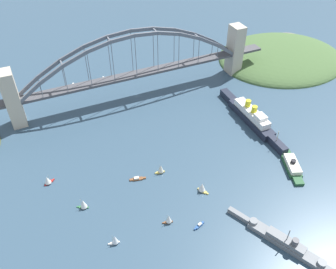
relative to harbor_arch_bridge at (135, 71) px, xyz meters
name	(u,v)px	position (x,y,z in m)	size (l,w,h in m)	color
ground_plane	(137,95)	(0.00, 0.00, -28.79)	(1400.00, 1400.00, 0.00)	#334C60
harbor_arch_bridge	(135,71)	(0.00, 0.00, 0.00)	(290.12, 16.29, 69.03)	#BCB29E
headland_west_shore	(281,57)	(-186.84, -5.42, -28.79)	(153.14, 132.06, 25.98)	#476638
ocean_liner	(251,116)	(-81.69, 84.56, -22.94)	(11.80, 100.44, 18.96)	#1E2333
naval_cruiser	(286,243)	(-27.81, 204.47, -25.96)	(40.69, 79.42, 16.75)	slate
harbor_ferry_steamer	(292,165)	(-77.61, 148.79, -26.15)	(21.31, 39.42, 8.43)	#23512D
seaplane_taxiing_near_bridge	(107,79)	(20.12, -39.23, -26.62)	(8.54, 11.48, 4.94)	#B7B7B2
seaplane_second_in_formation	(72,87)	(57.34, -39.82, -26.81)	(8.21, 11.56, 4.85)	#B7B7B2
small_boat_0	(48,180)	(103.75, 86.18, -25.07)	(8.41, 6.50, 8.06)	#B2231E
small_boat_1	(83,204)	(84.35, 120.20, -24.53)	(8.32, 6.54, 9.18)	#2D6B3D
small_boat_2	(199,225)	(16.38, 168.00, -27.91)	(9.09, 4.17, 2.39)	#234C8C
small_boat_3	(115,239)	(72.71, 157.24, -24.55)	(7.73, 4.91, 9.04)	silver
small_boat_4	(161,169)	(20.41, 110.92, -24.57)	(8.01, 4.90, 9.15)	gold
small_boat_5	(137,179)	(40.00, 110.20, -27.95)	(12.81, 4.62, 2.35)	brown
small_boat_6	(202,187)	(-0.16, 141.04, -24.43)	(7.02, 8.91, 9.37)	gold
small_boat_8	(169,219)	(34.19, 156.74, -24.62)	(7.22, 4.79, 8.82)	brown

